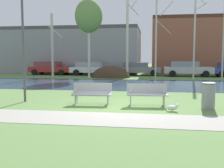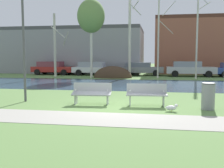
{
  "view_description": "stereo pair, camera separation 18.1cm",
  "coord_description": "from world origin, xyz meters",
  "views": [
    {
      "loc": [
        1.3,
        -9.88,
        1.93
      ],
      "look_at": [
        -0.43,
        1.61,
        0.76
      ],
      "focal_mm": 42.79,
      "sensor_mm": 36.0,
      "label": 1
    },
    {
      "loc": [
        1.48,
        -9.85,
        1.93
      ],
      "look_at": [
        -0.43,
        1.61,
        0.76
      ],
      "focal_mm": 42.79,
      "sensor_mm": 36.0,
      "label": 2
    }
  ],
  "objects": [
    {
      "name": "building_grey_warehouse",
      "position": [
        -8.99,
        23.78,
        2.73
      ],
      "size": [
        17.28,
        9.23,
        5.46
      ],
      "color": "gray",
      "rests_on": "ground"
    },
    {
      "name": "soil_mound",
      "position": [
        -2.59,
        14.93,
        0.0
      ],
      "size": [
        3.65,
        2.41,
        2.18
      ],
      "primitive_type": "ellipsoid",
      "color": "#423021",
      "rests_on": "ground"
    },
    {
      "name": "building_brick_low",
      "position": [
        7.05,
        24.88,
        3.29
      ],
      "size": [
        11.6,
        8.44,
        6.59
      ],
      "color": "brown",
      "rests_on": "ground"
    },
    {
      "name": "birch_far_left",
      "position": [
        -8.23,
        14.94,
        3.11
      ],
      "size": [
        1.58,
        2.51,
        6.09
      ],
      "color": "#BCB7A8",
      "rests_on": "ground"
    },
    {
      "name": "paved_path_strip",
      "position": [
        0.0,
        -1.81,
        0.01
      ],
      "size": [
        60.0,
        1.86,
        0.01
      ],
      "primitive_type": "cube",
      "color": "#9E998E",
      "rests_on": "ground"
    },
    {
      "name": "birch_center",
      "position": [
        1.64,
        14.87,
        4.11
      ],
      "size": [
        1.53,
        2.74,
        8.05
      ],
      "color": "beige",
      "rests_on": "ground"
    },
    {
      "name": "bench_left",
      "position": [
        -1.13,
        0.72,
        0.47
      ],
      "size": [
        1.64,
        0.68,
        0.87
      ],
      "color": "#9EA0A3",
      "rests_on": "ground"
    },
    {
      "name": "ground_plane",
      "position": [
        0.0,
        10.0,
        0.0
      ],
      "size": [
        120.0,
        120.0,
        0.0
      ],
      "primitive_type": "plane",
      "color": "#5B7F42"
    },
    {
      "name": "parked_hatch_third_grey",
      "position": [
        -0.16,
        18.38,
        0.74
      ],
      "size": [
        4.54,
        2.1,
        1.37
      ],
      "color": "slate",
      "rests_on": "ground"
    },
    {
      "name": "birch_left",
      "position": [
        -4.54,
        14.47,
        5.65
      ],
      "size": [
        2.54,
        2.54,
        7.29
      ],
      "color": "beige",
      "rests_on": "ground"
    },
    {
      "name": "birch_center_right",
      "position": [
        4.93,
        14.55,
        4.61
      ],
      "size": [
        1.1,
        1.84,
        9.07
      ],
      "color": "beige",
      "rests_on": "ground"
    },
    {
      "name": "trash_bin",
      "position": [
        3.38,
        0.33,
        0.51
      ],
      "size": [
        0.5,
        0.5,
        0.99
      ],
      "color": "gray",
      "rests_on": "ground"
    },
    {
      "name": "river_band",
      "position": [
        0.0,
        9.02,
        0.0
      ],
      "size": [
        80.0,
        8.0,
        0.01
      ],
      "primitive_type": "cube",
      "color": "#2D475B",
      "rests_on": "ground"
    },
    {
      "name": "parked_wagon_fourth_silver",
      "position": [
        4.74,
        17.65,
        0.8
      ],
      "size": [
        4.76,
        2.17,
        1.51
      ],
      "color": "#B2B5BC",
      "rests_on": "ground"
    },
    {
      "name": "birch_center_left",
      "position": [
        -1.1,
        16.0,
        4.6
      ],
      "size": [
        1.24,
        1.96,
        9.04
      ],
      "color": "beige",
      "rests_on": "ground"
    },
    {
      "name": "streetlamp",
      "position": [
        -4.15,
        0.89,
        3.59
      ],
      "size": [
        0.32,
        0.32,
        5.38
      ],
      "color": "#4C4C51",
      "rests_on": "ground"
    },
    {
      "name": "parked_sedan_second_white",
      "position": [
        -5.05,
        17.76,
        0.76
      ],
      "size": [
        4.77,
        1.99,
        1.44
      ],
      "color": "silver",
      "rests_on": "ground"
    },
    {
      "name": "bench_right",
      "position": [
        1.11,
        0.72,
        0.47
      ],
      "size": [
        1.64,
        0.68,
        0.87
      ],
      "color": "#9EA0A3",
      "rests_on": "ground"
    },
    {
      "name": "parked_van_nearest_red",
      "position": [
        -9.79,
        17.99,
        0.77
      ],
      "size": [
        4.6,
        2.1,
        1.45
      ],
      "color": "maroon",
      "rests_on": "ground"
    },
    {
      "name": "seagull",
      "position": [
        2.04,
        -0.26,
        0.13
      ],
      "size": [
        0.47,
        0.18,
        0.27
      ],
      "color": "white",
      "rests_on": "ground"
    }
  ]
}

